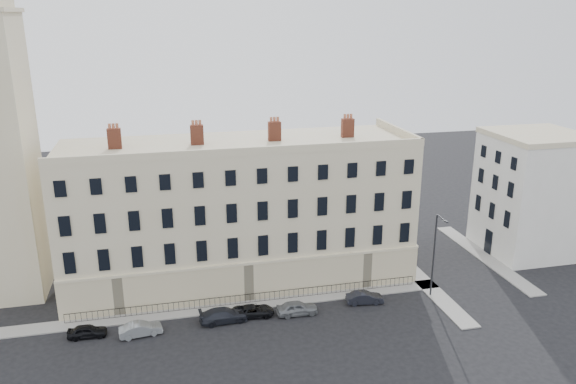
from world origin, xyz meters
The scene contains 14 objects.
ground centered at (0.00, 0.00, 0.00)m, with size 160.00×160.00×0.00m, color black.
terrace centered at (-5.97, 11.97, 7.50)m, with size 36.22×12.22×17.00m.
adjacent_building centered at (29.00, 11.00, 7.00)m, with size 10.00×10.00×14.00m, color silver.
pavement_terrace centered at (-10.00, 5.00, 0.06)m, with size 48.00×2.00×0.12m, color gray.
pavement_east_return centered at (13.00, 8.00, 0.06)m, with size 2.00×24.00×0.12m, color gray.
pavement_adjacent centered at (23.00, 10.00, 0.06)m, with size 2.00×20.00×0.12m, color gray.
railings centered at (-6.00, 5.40, 0.55)m, with size 35.00×0.04×0.96m.
car_a centered at (-21.18, 2.66, 0.58)m, with size 1.37×3.41×1.16m, color black.
car_b centered at (-16.53, 1.85, 0.62)m, with size 1.32×3.79×1.25m, color gray.
car_c centered at (-8.97, 2.53, 0.67)m, with size 1.87×4.61×1.34m, color #20222B.
car_d centered at (-6.10, 2.88, 0.55)m, with size 1.83×3.97×1.10m, color black.
car_e centered at (-1.95, 2.24, 0.68)m, with size 1.61×4.00×1.36m, color slate.
car_f centered at (5.15, 2.82, 0.61)m, with size 1.29×3.69×1.22m, color black.
streetlamp centered at (12.31, 2.62, 4.91)m, with size 0.39×1.92×8.86m.
Camera 1 is at (-13.76, -44.27, 27.50)m, focal length 35.00 mm.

